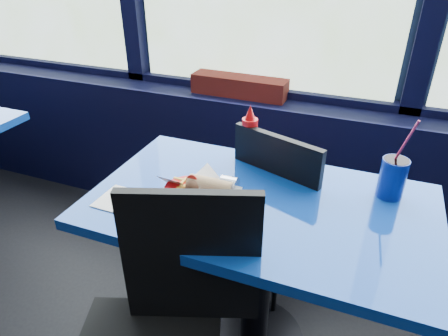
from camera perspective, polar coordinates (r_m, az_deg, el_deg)
window_sill at (r=2.38m, az=4.06°, el=0.85°), size 5.00×0.26×0.80m
near_table at (r=1.52m, az=4.91°, el=-10.44°), size 1.20×0.70×0.75m
chair_near_front at (r=1.29m, az=-8.48°, el=-21.06°), size 0.56×0.56×0.96m
chair_near_back at (r=1.81m, az=6.67°, el=-5.01°), size 0.52×0.52×0.91m
planter_box at (r=2.23m, az=2.19°, el=11.62°), size 0.53×0.14×0.11m
food_basket at (r=1.39m, az=-3.47°, el=-3.57°), size 0.32×0.32×0.10m
ketchup_bottle at (r=1.63m, az=3.65°, el=4.54°), size 0.06×0.06×0.24m
soda_cup at (r=1.52m, az=22.95°, el=-1.21°), size 0.09×0.09×0.31m
napkin at (r=1.46m, az=-14.61°, el=-4.40°), size 0.15×0.15×0.00m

